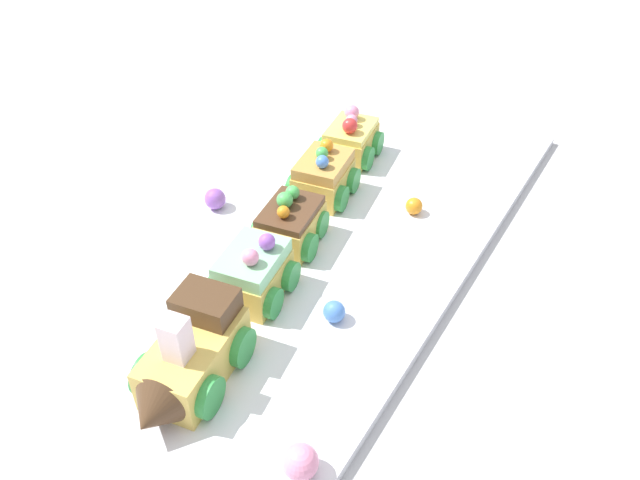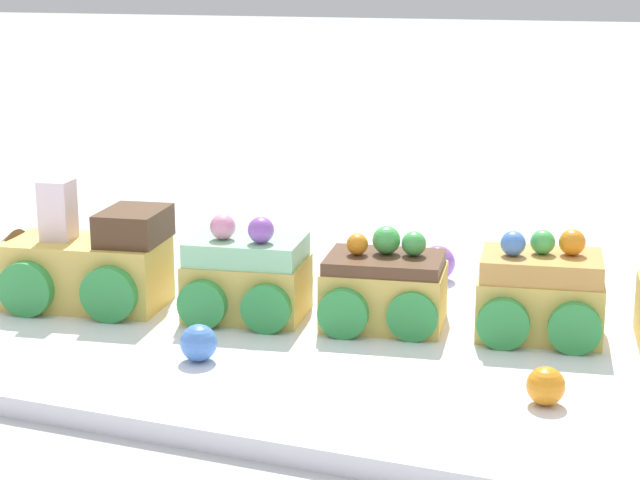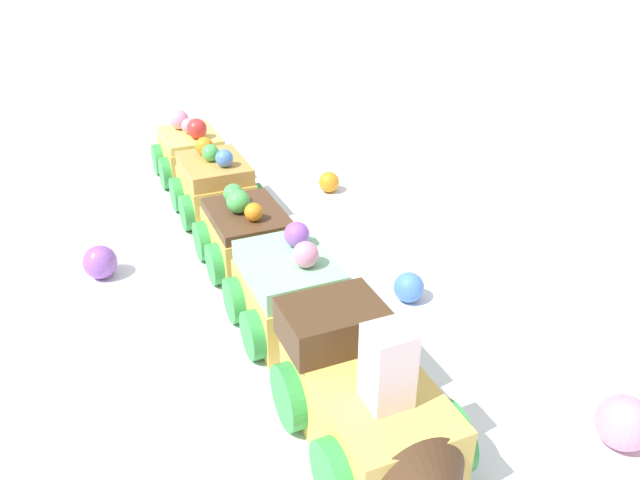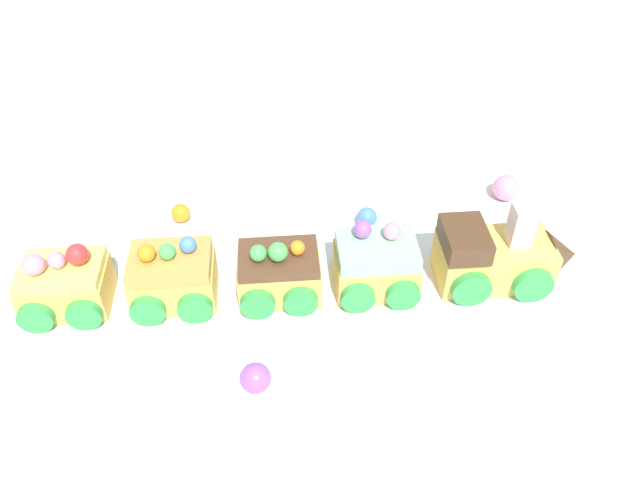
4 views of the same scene
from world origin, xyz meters
name	(u,v)px [view 3 (image 3 of 4)]	position (x,y,z in m)	size (l,w,h in m)	color
ground_plane	(285,286)	(0.00, 0.00, 0.00)	(10.00, 10.00, 0.00)	#B2B2B7
display_board	(285,280)	(0.00, 0.00, 0.01)	(0.84, 0.34, 0.01)	white
cake_train_locomotive	(374,414)	(0.19, 0.01, 0.04)	(0.14, 0.09, 0.09)	#E0BC56
cake_car_mint	(289,293)	(0.07, -0.01, 0.04)	(0.09, 0.08, 0.07)	#E0BC56
cake_car_chocolate	(248,237)	(-0.02, -0.02, 0.04)	(0.09, 0.08, 0.06)	#E0BC56
cake_car_caramel	(216,188)	(-0.12, -0.04, 0.04)	(0.09, 0.08, 0.07)	#E0BC56
cake_car_lemon	(192,154)	(-0.22, -0.06, 0.04)	(0.09, 0.08, 0.07)	#E0BC56
gumball_orange	(329,182)	(-0.15, 0.07, 0.02)	(0.02, 0.02, 0.02)	orange
gumball_purple	(100,262)	(-0.03, -0.14, 0.03)	(0.03, 0.03, 0.03)	#9956C6
gumball_pink	(624,423)	(0.21, 0.14, 0.03)	(0.03, 0.03, 0.03)	pink
gumball_blue	(409,287)	(0.06, 0.08, 0.02)	(0.02, 0.02, 0.02)	#4C84E0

